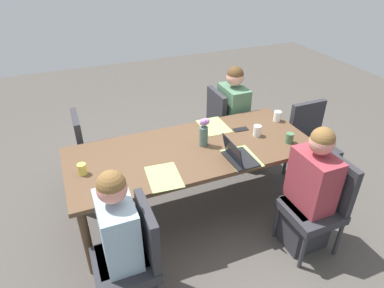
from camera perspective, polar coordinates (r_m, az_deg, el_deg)
ground_plane at (r=3.57m, az=0.00°, el=-10.98°), size 10.00×10.00×0.00m
dining_table at (r=3.15m, az=0.00°, el=-1.89°), size 2.28×0.95×0.75m
chair_near_left_near at (r=4.14m, az=5.49°, el=3.92°), size 0.44×0.44×0.90m
person_near_left_near at (r=4.11m, az=6.82°, el=4.07°), size 0.36×0.40×1.19m
chair_far_left_mid at (r=3.10m, az=20.89°, el=-9.01°), size 0.44×0.44×0.90m
person_far_left_mid at (r=3.08m, az=19.22°, el=-8.39°), size 0.36×0.40×1.19m
chair_far_left_far at (r=2.55m, az=-9.82°, el=-17.80°), size 0.44×0.44×0.90m
person_far_left_far at (r=2.56m, az=-11.90°, el=-16.82°), size 0.36×0.40×1.19m
chair_head_left_right_near at (r=3.96m, az=19.40°, el=0.73°), size 0.44×0.44×0.90m
chair_near_right_mid at (r=3.74m, az=-16.48°, el=-0.64°), size 0.44×0.44×0.90m
flower_vase at (r=3.09m, az=2.02°, el=2.23°), size 0.10×0.09×0.28m
placemat_near_left_near at (r=3.48m, az=3.72°, el=3.05°), size 0.26×0.36×0.00m
placemat_far_left_mid at (r=3.01m, az=8.41°, el=-2.36°), size 0.27×0.37×0.00m
placemat_far_left_far at (r=2.76m, az=-4.79°, el=-5.57°), size 0.29×0.38×0.00m
laptop_far_left_mid at (r=2.95m, az=7.82°, el=-2.09°), size 0.22×0.32×0.21m
coffee_mug_near_left at (r=3.31m, az=16.19°, el=0.99°), size 0.07×0.07×0.10m
coffee_mug_near_right at (r=3.35m, az=10.98°, el=2.23°), size 0.08×0.08×0.11m
coffee_mug_centre_left at (r=3.67m, az=14.27°, el=4.59°), size 0.08×0.08×0.11m
coffee_mug_centre_right at (r=2.90m, az=-18.12°, el=-4.06°), size 0.07×0.07×0.10m
phone_black at (r=3.45m, az=8.25°, el=2.47°), size 0.16×0.08×0.01m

